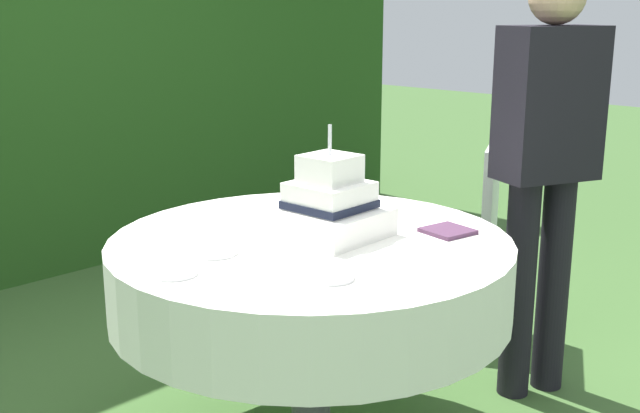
# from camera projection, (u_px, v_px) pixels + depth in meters

# --- Properties ---
(cake_table) EXTENTS (1.27, 1.27, 0.75)m
(cake_table) POSITION_uv_depth(u_px,v_px,m) (310.00, 275.00, 2.50)
(cake_table) COLOR #4C4C51
(cake_table) RESTS_ON ground_plane
(wedding_cake) EXTENTS (0.32, 0.32, 0.36)m
(wedding_cake) POSITION_uv_depth(u_px,v_px,m) (330.00, 206.00, 2.48)
(wedding_cake) COLOR white
(wedding_cake) RESTS_ON cake_table
(serving_plate_near) EXTENTS (0.11, 0.11, 0.01)m
(serving_plate_near) POSITION_uv_depth(u_px,v_px,m) (333.00, 277.00, 2.10)
(serving_plate_near) COLOR white
(serving_plate_near) RESTS_ON cake_table
(serving_plate_far) EXTENTS (0.12, 0.12, 0.01)m
(serving_plate_far) POSITION_uv_depth(u_px,v_px,m) (216.00, 252.00, 2.31)
(serving_plate_far) COLOR white
(serving_plate_far) RESTS_ON cake_table
(serving_plate_left) EXTENTS (0.12, 0.12, 0.01)m
(serving_plate_left) POSITION_uv_depth(u_px,v_px,m) (175.00, 273.00, 2.14)
(serving_plate_left) COLOR white
(serving_plate_left) RESTS_ON cake_table
(napkin_stack) EXTENTS (0.16, 0.16, 0.01)m
(napkin_stack) POSITION_uv_depth(u_px,v_px,m) (448.00, 231.00, 2.53)
(napkin_stack) COLOR #4C2D47
(napkin_stack) RESTS_ON cake_table
(garden_chair) EXTENTS (0.54, 0.54, 0.89)m
(garden_chair) POSITION_uv_depth(u_px,v_px,m) (466.00, 221.00, 3.47)
(garden_chair) COLOR white
(garden_chair) RESTS_ON ground_plane
(standing_person) EXTENTS (0.41, 0.33, 1.60)m
(standing_person) POSITION_uv_depth(u_px,v_px,m) (546.00, 157.00, 2.87)
(standing_person) COLOR black
(standing_person) RESTS_ON ground_plane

